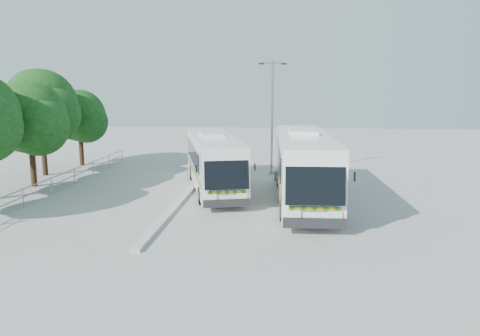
# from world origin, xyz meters

# --- Properties ---
(ground) EXTENTS (100.00, 100.00, 0.00)m
(ground) POSITION_xyz_m (0.00, 0.00, 0.00)
(ground) COLOR #9A9A95
(ground) RESTS_ON ground
(kerb_divider) EXTENTS (0.40, 16.00, 0.15)m
(kerb_divider) POSITION_xyz_m (-2.30, 2.00, 0.07)
(kerb_divider) COLOR #B2B2AD
(kerb_divider) RESTS_ON ground
(railing) EXTENTS (0.06, 22.00, 1.00)m
(railing) POSITION_xyz_m (-10.00, 4.00, 0.74)
(railing) COLOR gray
(railing) RESTS_ON ground
(tree_far_c) EXTENTS (4.97, 4.69, 6.49)m
(tree_far_c) POSITION_xyz_m (-12.12, 5.10, 4.26)
(tree_far_c) COLOR #382314
(tree_far_c) RESTS_ON ground
(tree_far_d) EXTENTS (5.62, 5.30, 7.33)m
(tree_far_d) POSITION_xyz_m (-13.31, 8.80, 4.82)
(tree_far_d) COLOR #382314
(tree_far_d) RESTS_ON ground
(tree_far_e) EXTENTS (4.54, 4.28, 5.92)m
(tree_far_e) POSITION_xyz_m (-12.63, 13.30, 3.89)
(tree_far_e) COLOR #382314
(tree_far_e) RESTS_ON ground
(coach_main) EXTENTS (5.14, 11.70, 3.19)m
(coach_main) POSITION_xyz_m (-0.99, 5.26, 1.75)
(coach_main) COLOR silver
(coach_main) RESTS_ON ground
(coach_adjacent) EXTENTS (3.02, 12.93, 3.57)m
(coach_adjacent) POSITION_xyz_m (4.24, 2.85, 1.96)
(coach_adjacent) COLOR white
(coach_adjacent) RESTS_ON ground
(lamppost) EXTENTS (1.91, 0.63, 7.90)m
(lamppost) POSITION_xyz_m (2.38, 10.61, 4.36)
(lamppost) COLOR gray
(lamppost) RESTS_ON ground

